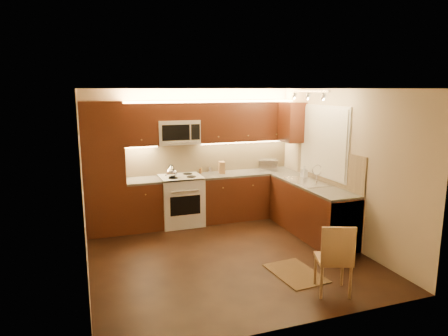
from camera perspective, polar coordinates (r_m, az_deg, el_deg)
name	(u,v)px	position (r m, az deg, el deg)	size (l,w,h in m)	color
floor	(227,256)	(6.32, 0.39, -12.21)	(4.00, 4.00, 0.01)	black
ceiling	(227,89)	(5.80, 0.42, 11.10)	(4.00, 4.00, 0.01)	beige
wall_back	(191,155)	(7.81, -4.59, 1.85)	(4.00, 0.01, 2.50)	#BDAA8A
wall_front	(294,215)	(4.17, 9.86, -6.48)	(4.00, 0.01, 2.50)	#BDAA8A
wall_left	(83,186)	(5.60, -19.25, -2.43)	(0.01, 4.00, 2.50)	#BDAA8A
wall_right	(342,167)	(6.87, 16.31, 0.16)	(0.01, 4.00, 2.50)	#BDAA8A
pantry	(103,168)	(7.29, -16.59, -0.04)	(0.70, 0.60, 2.30)	#431C0E
base_cab_back_left	(144,205)	(7.51, -11.24, -5.11)	(0.62, 0.60, 0.86)	#431C0E
counter_back_left	(143,181)	(7.40, -11.37, -1.77)	(0.62, 0.60, 0.04)	#3A3735
base_cab_back_right	(247,195)	(8.04, 3.25, -3.85)	(1.92, 0.60, 0.86)	#431C0E
counter_back_right	(247,173)	(7.93, 3.29, -0.71)	(1.92, 0.60, 0.04)	#3A3735
base_cab_right	(311,210)	(7.22, 12.15, -5.83)	(0.60, 2.00, 0.86)	#431C0E
counter_right	(312,185)	(7.10, 12.30, -2.35)	(0.60, 2.00, 0.04)	#3A3735
dishwasher	(335,223)	(6.66, 15.32, -7.41)	(0.58, 0.60, 0.84)	silver
backsplash_back	(209,157)	(7.91, -2.12, 1.63)	(3.30, 0.02, 0.60)	tan
backsplash_right	(328,166)	(7.19, 14.37, 0.33)	(0.02, 2.00, 0.60)	tan
upper_cab_back_left	(139,125)	(7.37, -11.81, 6.00)	(0.62, 0.35, 0.75)	#431C0E
upper_cab_back_right	(245,122)	(7.91, 3.02, 6.55)	(1.92, 0.35, 0.75)	#431C0E
upper_cab_bridge	(177,111)	(7.48, -6.58, 7.92)	(0.76, 0.35, 0.31)	#431C0E
upper_cab_right_corner	(292,122)	(7.86, 9.54, 6.39)	(0.35, 0.50, 0.75)	#431C0E
stove	(181,200)	(7.60, -6.06, -4.53)	(0.76, 0.65, 0.92)	silver
microwave	(178,132)	(7.50, -6.50, 5.05)	(0.76, 0.38, 0.44)	silver
window_frame	(324,141)	(7.25, 13.83, 3.65)	(0.03, 1.44, 1.24)	silver
window_blinds	(323,141)	(7.24, 13.70, 3.64)	(0.02, 1.36, 1.16)	silver
sink	(308,178)	(7.20, 11.70, -1.36)	(0.52, 0.86, 0.15)	silver
faucet	(317,173)	(7.28, 12.94, -0.67)	(0.20, 0.04, 0.30)	silver
track_light_bar	(308,91)	(6.84, 11.76, 10.54)	(0.04, 1.20, 0.03)	silver
kettle	(171,171)	(7.35, -7.40, -0.43)	(0.21, 0.21, 0.24)	silver
toaster_oven	(268,165)	(8.12, 6.23, 0.44)	(0.36, 0.27, 0.22)	silver
knife_block	(222,167)	(7.78, -0.32, 0.09)	(0.10, 0.17, 0.23)	#AA784C
spice_jar_a	(209,170)	(7.90, -2.06, -0.23)	(0.04, 0.04, 0.10)	silver
spice_jar_b	(200,171)	(7.79, -3.34, -0.41)	(0.05, 0.05, 0.10)	brown
spice_jar_c	(211,170)	(7.91, -1.86, -0.26)	(0.04, 0.04, 0.09)	silver
spice_jar_d	(201,170)	(7.86, -3.23, -0.32)	(0.04, 0.04, 0.10)	#A98832
soap_bottle	(304,172)	(7.53, 11.20, -0.54)	(0.10, 0.10, 0.22)	#B1B1B5
rug	(296,273)	(5.83, 10.03, -14.37)	(0.57, 0.85, 0.01)	black
dining_chair	(333,257)	(5.29, 15.11, -12.03)	(0.40, 0.40, 0.91)	#AA784C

